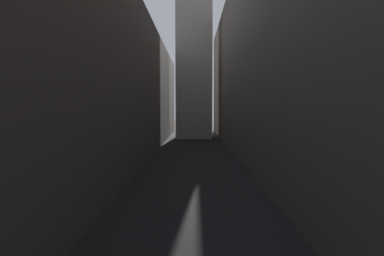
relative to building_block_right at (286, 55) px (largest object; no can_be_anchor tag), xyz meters
The scene contains 3 objects.
ground_plane 16.62m from the building_block_right, 169.45° to the right, with size 264.00×264.00×0.00m, color black.
building_block_left 21.55m from the building_block_right, behind, with size 10.06×108.00×18.08m, color #60594F.
building_block_right is the anchor object (origin of this frame).
Camera 1 is at (0.07, 10.37, 6.42)m, focal length 31.41 mm.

